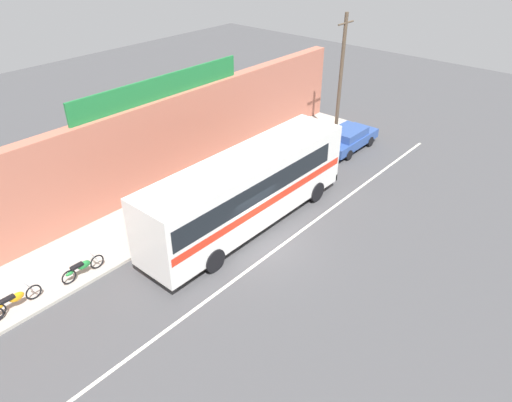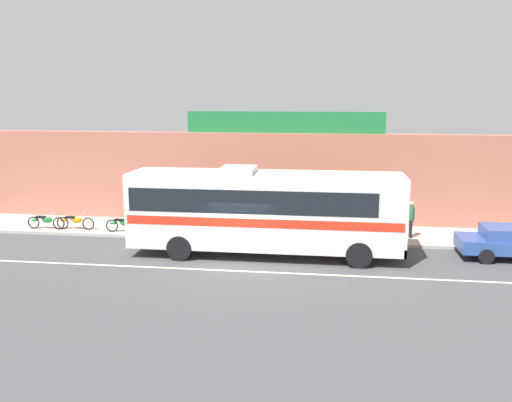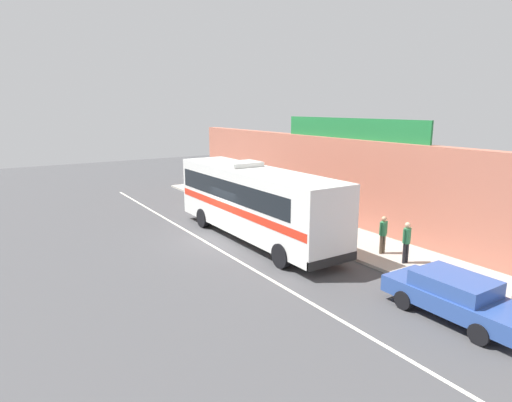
{
  "view_description": "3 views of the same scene",
  "coord_description": "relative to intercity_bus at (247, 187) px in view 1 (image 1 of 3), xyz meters",
  "views": [
    {
      "loc": [
        -12.79,
        -10.9,
        12.64
      ],
      "look_at": [
        1.01,
        1.06,
        1.39
      ],
      "focal_mm": 32.89,
      "sensor_mm": 36.0,
      "label": 1
    },
    {
      "loc": [
        3.48,
        -20.56,
        6.74
      ],
      "look_at": [
        0.38,
        2.28,
        2.19
      ],
      "focal_mm": 37.8,
      "sensor_mm": 36.0,
      "label": 2
    },
    {
      "loc": [
        18.28,
        -9.64,
        6.48
      ],
      "look_at": [
        0.14,
        2.02,
        1.76
      ],
      "focal_mm": 30.19,
      "sensor_mm": 36.0,
      "label": 3
    }
  ],
  "objects": [
    {
      "name": "road_center_stripe",
      "position": [
        -0.8,
        -2.25,
        -2.06
      ],
      "size": [
        30.0,
        0.14,
        0.01
      ],
      "primitive_type": "cube",
      "color": "silver",
      "rests_on": "ground_plane"
    },
    {
      "name": "ground_plane",
      "position": [
        -0.8,
        -1.45,
        -2.07
      ],
      "size": [
        70.0,
        70.0,
        0.0
      ],
      "primitive_type": "plane",
      "color": "#444447"
    },
    {
      "name": "sidewalk_slab",
      "position": [
        -0.8,
        3.75,
        -2.0
      ],
      "size": [
        30.0,
        3.6,
        0.14
      ],
      "primitive_type": "cube",
      "color": "#A8A399",
      "rests_on": "ground_plane"
    },
    {
      "name": "pedestrian_by_curb",
      "position": [
        5.25,
        3.41,
        -0.94
      ],
      "size": [
        0.3,
        0.48,
        1.69
      ],
      "color": "brown",
      "rests_on": "sidewalk_slab"
    },
    {
      "name": "intercity_bus",
      "position": [
        0.0,
        0.0,
        0.0
      ],
      "size": [
        11.45,
        2.65,
        3.78
      ],
      "color": "silver",
      "rests_on": "ground_plane"
    },
    {
      "name": "pedestrian_far_left",
      "position": [
        6.58,
        3.29,
        -0.91
      ],
      "size": [
        0.3,
        0.48,
        1.74
      ],
      "color": "black",
      "rests_on": "sidewalk_slab"
    },
    {
      "name": "motorcycle_orange",
      "position": [
        -7.16,
        2.43,
        -1.5
      ],
      "size": [
        1.88,
        0.56,
        0.94
      ],
      "color": "black",
      "rests_on": "sidewalk_slab"
    },
    {
      "name": "utility_pole",
      "position": [
        11.41,
        2.42,
        2.03
      ],
      "size": [
        1.6,
        0.22,
        7.65
      ],
      "color": "brown",
      "rests_on": "sidewalk_slab"
    },
    {
      "name": "motorcycle_black",
      "position": [
        -9.8,
        2.66,
        -1.5
      ],
      "size": [
        1.97,
        0.56,
        0.94
      ],
      "color": "black",
      "rests_on": "sidewalk_slab"
    },
    {
      "name": "storefront_billboard",
      "position": [
        0.38,
        5.9,
        3.28
      ],
      "size": [
        10.22,
        0.12,
        1.1
      ],
      "primitive_type": "cube",
      "color": "#1E7538",
      "rests_on": "storefront_facade"
    },
    {
      "name": "parked_car",
      "position": [
        10.38,
        0.87,
        -1.33
      ],
      "size": [
        4.42,
        1.9,
        1.37
      ],
      "color": "#2D4C93",
      "rests_on": "ground_plane"
    },
    {
      "name": "storefront_facade",
      "position": [
        -0.8,
        5.9,
        0.33
      ],
      "size": [
        30.0,
        0.7,
        4.8
      ],
      "primitive_type": "cube",
      "color": "#B26651",
      "rests_on": "ground_plane"
    }
  ]
}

